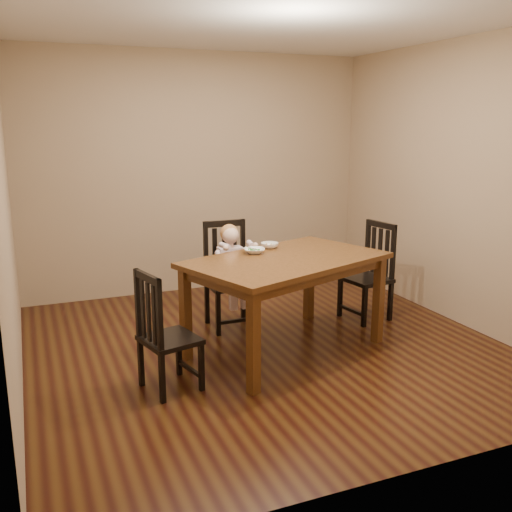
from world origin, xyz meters
name	(u,v)px	position (x,y,z in m)	size (l,w,h in m)	color
room	(268,194)	(0.00, 0.00, 1.35)	(4.01, 4.01, 2.71)	#3F240D
dining_table	(286,269)	(0.12, -0.12, 0.73)	(1.89, 1.49, 0.82)	#43290F
chair_child	(229,277)	(-0.11, 0.66, 0.49)	(0.44, 0.42, 1.01)	black
chair_left	(164,334)	(-1.02, -0.47, 0.43)	(0.46, 0.47, 0.91)	black
chair_right	(370,273)	(1.26, 0.33, 0.46)	(0.46, 0.48, 0.97)	black
toddler	(231,265)	(-0.11, 0.61, 0.62)	(0.30, 0.37, 0.51)	silver
bowl_peas	(254,251)	(-0.06, 0.13, 0.85)	(0.18, 0.18, 0.04)	white
bowl_veg	(270,245)	(0.14, 0.28, 0.85)	(0.16, 0.16, 0.05)	white
fork	(253,249)	(-0.09, 0.10, 0.87)	(0.11, 0.07, 0.05)	silver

